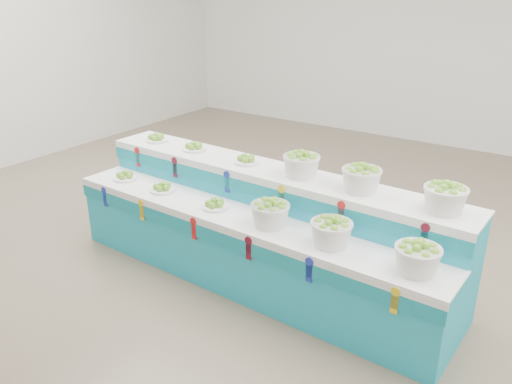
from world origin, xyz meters
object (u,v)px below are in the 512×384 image
Objects in this scene: basket_upper_right at (445,197)px; basket_lower_left at (270,213)px; display_stand at (256,228)px; plate_upper_mid at (194,146)px.

basket_lower_left is at bearing -161.89° from basket_upper_right.
display_stand is at bearing 141.36° from basket_lower_left.
basket_upper_right reaches higher than plate_upper_mid.
plate_upper_mid is at bearing 157.43° from basket_lower_left.
basket_lower_left is (0.31, -0.25, 0.33)m from display_stand.
plate_upper_mid reaches higher than basket_lower_left.
display_stand is 1.72m from basket_upper_right.
plate_upper_mid is (-1.27, 0.53, 0.23)m from basket_lower_left.
basket_lower_left is 1.00× the size of basket_upper_right.
display_stand is 15.79× the size of plate_upper_mid.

